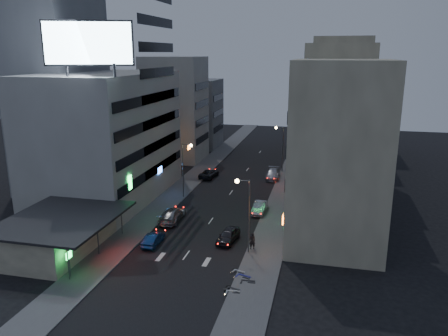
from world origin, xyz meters
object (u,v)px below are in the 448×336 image
(road_car_silver, at_px, (172,215))
(scooter_black_b, at_px, (256,275))
(scooter_silver_b, at_px, (246,267))
(scooter_black_a, at_px, (241,284))
(scooter_blue, at_px, (252,271))
(parked_car_right_mid, at_px, (260,208))
(road_car_blue, at_px, (153,239))
(parked_car_right_near, at_px, (228,235))
(person, at_px, (252,241))
(parked_car_right_far, at_px, (273,174))
(scooter_silver_a, at_px, (240,285))
(parked_car_left, at_px, (209,174))

(road_car_silver, bearing_deg, scooter_black_b, 133.07)
(scooter_black_b, bearing_deg, scooter_silver_b, 37.04)
(scooter_black_a, height_order, scooter_blue, scooter_blue)
(parked_car_right_mid, xyz_separation_m, scooter_black_b, (2.42, -18.09, -0.02))
(road_car_blue, xyz_separation_m, scooter_silver_b, (11.18, -4.04, 0.02))
(parked_car_right_near, height_order, parked_car_right_mid, parked_car_right_near)
(person, xyz_separation_m, scooter_blue, (0.99, -6.03, -0.32))
(parked_car_right_mid, relative_size, road_car_silver, 0.77)
(person, distance_m, scooter_silver_b, 5.21)
(parked_car_right_far, relative_size, scooter_silver_a, 2.98)
(road_car_silver, height_order, scooter_black_b, road_car_silver)
(parked_car_right_near, distance_m, scooter_silver_a, 10.77)
(parked_car_right_far, relative_size, scooter_blue, 2.67)
(scooter_blue, bearing_deg, parked_car_right_mid, 23.61)
(parked_car_left, height_order, road_car_silver, road_car_silver)
(parked_car_right_near, relative_size, scooter_black_a, 2.33)
(parked_car_right_far, relative_size, scooter_silver_b, 3.04)
(parked_car_right_far, bearing_deg, road_car_blue, -111.94)
(parked_car_right_far, height_order, person, person)
(scooter_silver_a, bearing_deg, scooter_silver_b, -3.93)
(road_car_blue, distance_m, person, 10.98)
(scooter_silver_a, distance_m, scooter_blue, 2.71)
(scooter_black_b, distance_m, scooter_silver_b, 1.88)
(person, distance_m, scooter_black_a, 8.57)
(parked_car_right_near, bearing_deg, person, -19.60)
(parked_car_right_mid, height_order, person, person)
(parked_car_left, xyz_separation_m, scooter_black_a, (12.48, -34.98, 0.00))
(road_car_silver, height_order, scooter_black_a, road_car_silver)
(parked_car_left, bearing_deg, scooter_black_b, 117.30)
(parked_car_right_far, bearing_deg, scooter_silver_a, -91.14)
(person, xyz_separation_m, scooter_silver_b, (0.26, -5.19, -0.40))
(person, distance_m, scooter_black_b, 6.80)
(scooter_black_a, bearing_deg, scooter_silver_a, -172.70)
(parked_car_right_near, xyz_separation_m, parked_car_left, (-9.04, 24.90, -0.05))
(parked_car_right_near, relative_size, parked_car_right_mid, 0.98)
(scooter_blue, bearing_deg, scooter_silver_b, 58.13)
(parked_car_right_near, distance_m, scooter_black_b, 9.31)
(person, bearing_deg, parked_car_left, -91.89)
(scooter_black_a, bearing_deg, parked_car_right_mid, 21.62)
(scooter_silver_a, relative_size, scooter_black_b, 0.93)
(parked_car_right_near, bearing_deg, scooter_black_a, -63.67)
(scooter_silver_b, bearing_deg, road_car_blue, 86.99)
(parked_car_right_mid, distance_m, scooter_blue, 17.60)
(parked_car_right_mid, distance_m, road_car_blue, 16.07)
(parked_car_right_far, bearing_deg, scooter_silver_b, -91.12)
(road_car_blue, relative_size, scooter_silver_b, 2.18)
(road_car_silver, bearing_deg, scooter_silver_a, 126.38)
(scooter_silver_b, bearing_deg, person, 19.78)
(parked_car_right_mid, distance_m, parked_car_left, 18.63)
(scooter_blue, distance_m, scooter_black_b, 0.77)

